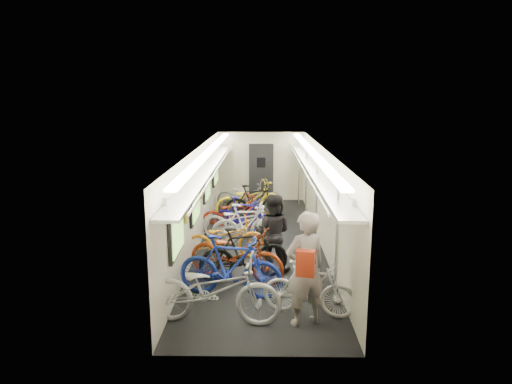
{
  "coord_description": "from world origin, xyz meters",
  "views": [
    {
      "loc": [
        0.05,
        -10.81,
        3.59
      ],
      "look_at": [
        -0.12,
        0.85,
        1.15
      ],
      "focal_mm": 32.0,
      "sensor_mm": 36.0,
      "label": 1
    }
  ],
  "objects_px": {
    "bicycle_1": "(230,267)",
    "passenger_near": "(305,269)",
    "bicycle_0": "(214,290)",
    "backpack": "(305,263)",
    "passenger_mid": "(272,233)"
  },
  "relations": [
    {
      "from": "bicycle_1",
      "to": "backpack",
      "type": "distance_m",
      "value": 2.16
    },
    {
      "from": "passenger_mid",
      "to": "backpack",
      "type": "distance_m",
      "value": 3.05
    },
    {
      "from": "bicycle_1",
      "to": "backpack",
      "type": "bearing_deg",
      "value": -133.32
    },
    {
      "from": "bicycle_0",
      "to": "backpack",
      "type": "height_order",
      "value": "backpack"
    },
    {
      "from": "bicycle_0",
      "to": "passenger_mid",
      "type": "xyz_separation_m",
      "value": [
        0.97,
        2.31,
        0.25
      ]
    },
    {
      "from": "passenger_mid",
      "to": "bicycle_0",
      "type": "bearing_deg",
      "value": 79.24
    },
    {
      "from": "backpack",
      "to": "bicycle_0",
      "type": "bearing_deg",
      "value": 164.84
    },
    {
      "from": "bicycle_0",
      "to": "passenger_near",
      "type": "bearing_deg",
      "value": -84.41
    },
    {
      "from": "passenger_near",
      "to": "backpack",
      "type": "bearing_deg",
      "value": 60.77
    },
    {
      "from": "bicycle_0",
      "to": "backpack",
      "type": "bearing_deg",
      "value": -110.52
    },
    {
      "from": "bicycle_0",
      "to": "backpack",
      "type": "distance_m",
      "value": 1.69
    },
    {
      "from": "passenger_near",
      "to": "passenger_mid",
      "type": "xyz_separation_m",
      "value": [
        -0.47,
        2.31,
        -0.11
      ]
    },
    {
      "from": "bicycle_1",
      "to": "backpack",
      "type": "relative_size",
      "value": 5.08
    },
    {
      "from": "bicycle_0",
      "to": "passenger_mid",
      "type": "relative_size",
      "value": 1.32
    },
    {
      "from": "bicycle_1",
      "to": "passenger_near",
      "type": "bearing_deg",
      "value": -116.97
    }
  ]
}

